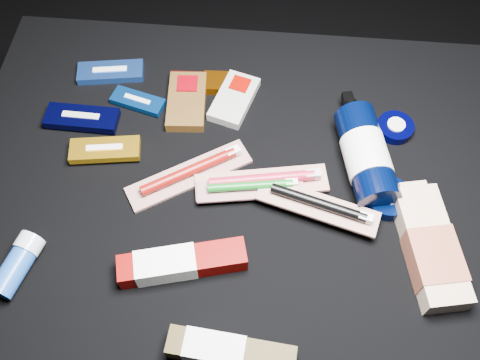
# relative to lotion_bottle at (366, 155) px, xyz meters

# --- Properties ---
(ground) EXTENTS (3.00, 3.00, 0.00)m
(ground) POSITION_rel_lotion_bottle_xyz_m (-0.23, -0.07, -0.44)
(ground) COLOR black
(ground) RESTS_ON ground
(cloth_table) EXTENTS (0.98, 0.78, 0.40)m
(cloth_table) POSITION_rel_lotion_bottle_xyz_m (-0.23, -0.07, -0.24)
(cloth_table) COLOR black
(cloth_table) RESTS_ON ground
(luna_bar_0) EXTENTS (0.13, 0.07, 0.02)m
(luna_bar_0) POSITION_rel_lotion_bottle_xyz_m (-0.49, 0.17, -0.03)
(luna_bar_0) COLOR #224EAE
(luna_bar_0) RESTS_ON cloth_table
(luna_bar_1) EXTENTS (0.11, 0.06, 0.01)m
(luna_bar_1) POSITION_rel_lotion_bottle_xyz_m (-0.43, 0.11, -0.03)
(luna_bar_1) COLOR #0B439A
(luna_bar_1) RESTS_ON cloth_table
(luna_bar_2) EXTENTS (0.14, 0.05, 0.02)m
(luna_bar_2) POSITION_rel_lotion_bottle_xyz_m (-0.52, 0.05, -0.02)
(luna_bar_2) COLOR #040430
(luna_bar_2) RESTS_ON cloth_table
(luna_bar_3) EXTENTS (0.13, 0.06, 0.02)m
(luna_bar_3) POSITION_rel_lotion_bottle_xyz_m (-0.46, -0.01, -0.02)
(luna_bar_3) COLOR gold
(luna_bar_3) RESTS_ON cloth_table
(clif_bar_0) EXTENTS (0.08, 0.14, 0.02)m
(clif_bar_0) POSITION_rel_lotion_bottle_xyz_m (-0.33, 0.12, -0.03)
(clif_bar_0) COLOR #4A2F11
(clif_bar_0) RESTS_ON cloth_table
(clif_bar_1) EXTENTS (0.10, 0.13, 0.02)m
(clif_bar_1) POSITION_rel_lotion_bottle_xyz_m (-0.24, 0.13, -0.03)
(clif_bar_1) COLOR #A7A7A1
(clif_bar_1) RESTS_ON cloth_table
(power_bar) EXTENTS (0.15, 0.05, 0.02)m
(power_bar) POSITION_rel_lotion_bottle_xyz_m (-0.29, 0.16, -0.03)
(power_bar) COLOR maroon
(power_bar) RESTS_ON cloth_table
(lotion_bottle) EXTENTS (0.11, 0.24, 0.08)m
(lotion_bottle) POSITION_rel_lotion_bottle_xyz_m (0.00, 0.00, 0.00)
(lotion_bottle) COLOR black
(lotion_bottle) RESTS_ON cloth_table
(cream_tin_upper) EXTENTS (0.07, 0.07, 0.02)m
(cream_tin_upper) POSITION_rel_lotion_bottle_xyz_m (0.06, 0.09, -0.03)
(cream_tin_upper) COLOR black
(cream_tin_upper) RESTS_ON cloth_table
(cream_tin_lower) EXTENTS (0.08, 0.08, 0.02)m
(cream_tin_lower) POSITION_rel_lotion_bottle_xyz_m (0.04, -0.07, -0.03)
(cream_tin_lower) COLOR black
(cream_tin_lower) RESTS_ON cloth_table
(bodywash_bottle) EXTENTS (0.11, 0.22, 0.04)m
(bodywash_bottle) POSITION_rel_lotion_bottle_xyz_m (0.10, -0.16, -0.02)
(bodywash_bottle) COLOR #D1B291
(bodywash_bottle) RESTS_ON cloth_table
(deodorant_stick) EXTENTS (0.07, 0.11, 0.04)m
(deodorant_stick) POSITION_rel_lotion_bottle_xyz_m (-0.55, -0.24, -0.02)
(deodorant_stick) COLOR #1A4AA0
(deodorant_stick) RESTS_ON cloth_table
(toothbrush_pack_0) EXTENTS (0.22, 0.17, 0.03)m
(toothbrush_pack_0) POSITION_rel_lotion_bottle_xyz_m (-0.30, -0.04, -0.03)
(toothbrush_pack_0) COLOR beige
(toothbrush_pack_0) RESTS_ON cloth_table
(toothbrush_pack_1) EXTENTS (0.24, 0.09, 0.03)m
(toothbrush_pack_1) POSITION_rel_lotion_bottle_xyz_m (-0.17, -0.05, -0.02)
(toothbrush_pack_1) COLOR silver
(toothbrush_pack_1) RESTS_ON cloth_table
(toothbrush_pack_2) EXTENTS (0.19, 0.07, 0.02)m
(toothbrush_pack_2) POSITION_rel_lotion_bottle_xyz_m (-0.19, -0.07, -0.02)
(toothbrush_pack_2) COLOR beige
(toothbrush_pack_2) RESTS_ON cloth_table
(toothbrush_pack_3) EXTENTS (0.21, 0.10, 0.02)m
(toothbrush_pack_3) POSITION_rel_lotion_bottle_xyz_m (-0.08, -0.10, -0.01)
(toothbrush_pack_3) COLOR beige
(toothbrush_pack_3) RESTS_ON cloth_table
(toothpaste_carton_red) EXTENTS (0.21, 0.09, 0.04)m
(toothpaste_carton_red) POSITION_rel_lotion_bottle_xyz_m (-0.30, -0.22, -0.02)
(toothpaste_carton_red) COLOR #6C0200
(toothpaste_carton_red) RESTS_ON cloth_table
(toothpaste_carton_green) EXTENTS (0.19, 0.06, 0.04)m
(toothpaste_carton_green) POSITION_rel_lotion_bottle_xyz_m (-0.21, -0.35, -0.01)
(toothpaste_carton_green) COLOR #34280D
(toothpaste_carton_green) RESTS_ON cloth_table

